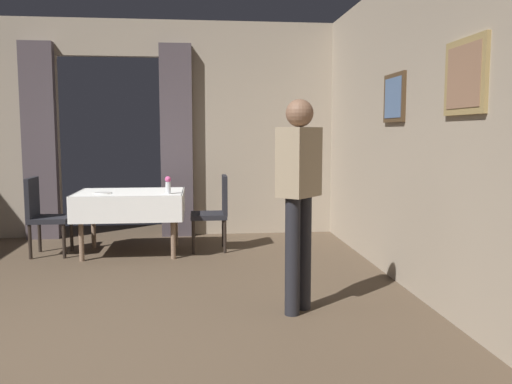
{
  "coord_description": "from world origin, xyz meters",
  "views": [
    {
      "loc": [
        1.21,
        -3.53,
        1.46
      ],
      "look_at": [
        1.64,
        0.45,
        1.02
      ],
      "focal_mm": 37.75,
      "sensor_mm": 36.0,
      "label": 1
    }
  ],
  "objects_px": {
    "chair_mid_right": "(215,209)",
    "plate_mid_b": "(103,193)",
    "dining_table_mid": "(131,200)",
    "chair_mid_left": "(43,212)",
    "person_waiter_by_doorway": "(299,187)",
    "flower_vase_mid": "(168,184)"
  },
  "relations": [
    {
      "from": "chair_mid_left",
      "to": "plate_mid_b",
      "type": "relative_size",
      "value": 4.59
    },
    {
      "from": "flower_vase_mid",
      "to": "chair_mid_left",
      "type": "bearing_deg",
      "value": 169.37
    },
    {
      "from": "dining_table_mid",
      "to": "chair_mid_right",
      "type": "height_order",
      "value": "chair_mid_right"
    },
    {
      "from": "dining_table_mid",
      "to": "chair_mid_left",
      "type": "xyz_separation_m",
      "value": [
        -1.02,
        -0.01,
        -0.13
      ]
    },
    {
      "from": "chair_mid_left",
      "to": "person_waiter_by_doorway",
      "type": "xyz_separation_m",
      "value": [
        2.63,
        -2.33,
        0.51
      ]
    },
    {
      "from": "dining_table_mid",
      "to": "plate_mid_b",
      "type": "bearing_deg",
      "value": -152.74
    },
    {
      "from": "chair_mid_right",
      "to": "flower_vase_mid",
      "type": "relative_size",
      "value": 4.51
    },
    {
      "from": "chair_mid_left",
      "to": "plate_mid_b",
      "type": "height_order",
      "value": "chair_mid_left"
    },
    {
      "from": "dining_table_mid",
      "to": "flower_vase_mid",
      "type": "distance_m",
      "value": 0.59
    },
    {
      "from": "chair_mid_right",
      "to": "flower_vase_mid",
      "type": "xyz_separation_m",
      "value": [
        -0.55,
        -0.35,
        0.35
      ]
    },
    {
      "from": "chair_mid_right",
      "to": "flower_vase_mid",
      "type": "height_order",
      "value": "flower_vase_mid"
    },
    {
      "from": "chair_mid_left",
      "to": "plate_mid_b",
      "type": "distance_m",
      "value": 0.77
    },
    {
      "from": "chair_mid_left",
      "to": "person_waiter_by_doorway",
      "type": "relative_size",
      "value": 0.54
    },
    {
      "from": "dining_table_mid",
      "to": "chair_mid_left",
      "type": "distance_m",
      "value": 1.03
    },
    {
      "from": "dining_table_mid",
      "to": "plate_mid_b",
      "type": "relative_size",
      "value": 6.26
    },
    {
      "from": "chair_mid_right",
      "to": "flower_vase_mid",
      "type": "bearing_deg",
      "value": -147.43
    },
    {
      "from": "dining_table_mid",
      "to": "person_waiter_by_doorway",
      "type": "xyz_separation_m",
      "value": [
        1.61,
        -2.34,
        0.38
      ]
    },
    {
      "from": "dining_table_mid",
      "to": "person_waiter_by_doorway",
      "type": "relative_size",
      "value": 0.74
    },
    {
      "from": "chair_mid_left",
      "to": "flower_vase_mid",
      "type": "relative_size",
      "value": 4.51
    },
    {
      "from": "dining_table_mid",
      "to": "person_waiter_by_doorway",
      "type": "distance_m",
      "value": 2.87
    },
    {
      "from": "dining_table_mid",
      "to": "chair_mid_left",
      "type": "relative_size",
      "value": 1.37
    },
    {
      "from": "chair_mid_right",
      "to": "plate_mid_b",
      "type": "distance_m",
      "value": 1.36
    }
  ]
}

